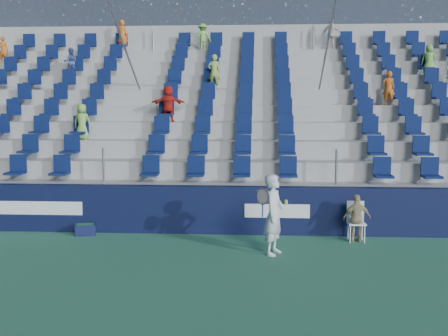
{
  "coord_description": "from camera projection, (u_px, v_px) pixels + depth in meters",
  "views": [
    {
      "loc": [
        1.08,
        -10.68,
        3.26
      ],
      "look_at": [
        0.2,
        2.8,
        1.7
      ],
      "focal_mm": 45.0,
      "sensor_mm": 36.0,
      "label": 1
    }
  ],
  "objects": [
    {
      "name": "ground",
      "position": [
        205.0,
        270.0,
        11.03
      ],
      "size": [
        70.0,
        70.0,
        0.0
      ],
      "primitive_type": "plane",
      "color": "#317353",
      "rests_on": "ground"
    },
    {
      "name": "sponsor_wall",
      "position": [
        217.0,
        210.0,
        14.08
      ],
      "size": [
        24.0,
        0.32,
        1.2
      ],
      "color": "#0E1334",
      "rests_on": "ground"
    },
    {
      "name": "grandstand",
      "position": [
        228.0,
        137.0,
        18.95
      ],
      "size": [
        24.0,
        8.17,
        6.63
      ],
      "color": "#A7A7A1",
      "rests_on": "ground"
    },
    {
      "name": "tennis_player",
      "position": [
        274.0,
        215.0,
        12.09
      ],
      "size": [
        0.71,
        0.74,
        1.75
      ],
      "color": "silver",
      "rests_on": "ground"
    },
    {
      "name": "line_judge_chair",
      "position": [
        356.0,
        218.0,
        13.37
      ],
      "size": [
        0.43,
        0.44,
        0.94
      ],
      "color": "white",
      "rests_on": "ground"
    },
    {
      "name": "line_judge",
      "position": [
        357.0,
        218.0,
        13.22
      ],
      "size": [
        0.69,
        0.36,
        1.13
      ],
      "primitive_type": "imported",
      "rotation": [
        0.0,
        0.0,
        3.26
      ],
      "color": "tan",
      "rests_on": "ground"
    },
    {
      "name": "ball_bin",
      "position": [
        86.0,
        229.0,
        13.95
      ],
      "size": [
        0.56,
        0.43,
        0.28
      ],
      "color": "#11173E",
      "rests_on": "ground"
    }
  ]
}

